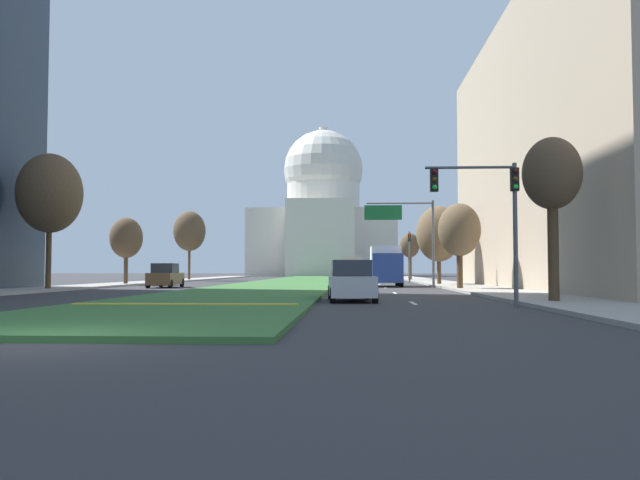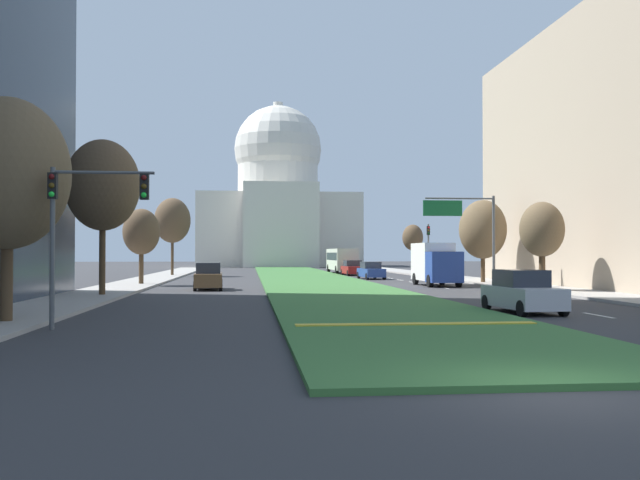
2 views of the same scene
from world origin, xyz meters
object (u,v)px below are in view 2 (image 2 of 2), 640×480
(traffic_light_far_right, at_px, (428,244))
(street_tree_right_mid, at_px, (542,230))
(street_tree_right_far, at_px, (483,230))
(sedan_midblock, at_px, (208,277))
(street_tree_left_mid, at_px, (103,186))
(sedan_lead_stopped, at_px, (522,293))
(traffic_light_near_left, at_px, (80,211))
(overhead_guide_sign, at_px, (468,222))
(sedan_far_horizon, at_px, (353,268))
(city_bus, at_px, (342,259))
(street_tree_right_distant, at_px, (413,238))
(street_tree_left_far, at_px, (141,232))
(box_truck_delivery, at_px, (435,263))
(capitol_building, at_px, (278,201))
(street_tree_left_distant, at_px, (172,221))
(street_tree_left_near, at_px, (7,174))
(sedan_distant, at_px, (371,271))

(traffic_light_far_right, height_order, street_tree_right_mid, street_tree_right_mid)
(street_tree_right_far, relative_size, sedan_midblock, 1.46)
(street_tree_left_mid, bearing_deg, sedan_lead_stopped, -32.13)
(traffic_light_near_left, distance_m, sedan_lead_stopped, 17.45)
(overhead_guide_sign, height_order, sedan_far_horizon, overhead_guide_sign)
(traffic_light_near_left, relative_size, city_bus, 0.47)
(overhead_guide_sign, distance_m, street_tree_right_distant, 27.96)
(street_tree_left_far, bearing_deg, sedan_far_horizon, 48.05)
(traffic_light_near_left, relative_size, sedan_far_horizon, 1.17)
(sedan_lead_stopped, distance_m, box_truck_delivery, 23.44)
(capitol_building, height_order, city_bus, capitol_building)
(capitol_building, height_order, street_tree_right_far, capitol_building)
(street_tree_left_mid, relative_size, street_tree_right_distant, 1.56)
(traffic_light_near_left, bearing_deg, traffic_light_far_right, 61.82)
(street_tree_left_distant, height_order, sedan_midblock, street_tree_left_distant)
(traffic_light_near_left, relative_size, sedan_midblock, 1.14)
(sedan_lead_stopped, bearing_deg, street_tree_left_near, -171.28)
(box_truck_delivery, relative_size, city_bus, 0.58)
(street_tree_right_far, distance_m, sedan_far_horizon, 22.76)
(overhead_guide_sign, height_order, street_tree_right_mid, overhead_guide_sign)
(box_truck_delivery, bearing_deg, street_tree_right_mid, -65.00)
(traffic_light_far_right, bearing_deg, sedan_midblock, -137.47)
(street_tree_left_distant, relative_size, box_truck_delivery, 1.29)
(street_tree_left_near, height_order, street_tree_left_far, street_tree_left_near)
(traffic_light_far_right, height_order, sedan_distant, traffic_light_far_right)
(street_tree_left_distant, bearing_deg, sedan_midblock, -78.99)
(street_tree_right_distant, distance_m, sedan_distant, 13.38)
(overhead_guide_sign, bearing_deg, sedan_lead_stopped, -101.80)
(street_tree_left_near, xyz_separation_m, street_tree_right_mid, (26.35, 17.05, -1.26))
(traffic_light_far_right, distance_m, street_tree_left_mid, 35.78)
(traffic_light_far_right, height_order, sedan_midblock, traffic_light_far_right)
(street_tree_left_mid, bearing_deg, sedan_distant, 51.72)
(street_tree_right_far, bearing_deg, sedan_distant, 122.94)
(capitol_building, bearing_deg, sedan_lead_stopped, -86.74)
(overhead_guide_sign, xyz_separation_m, street_tree_left_near, (-23.55, -23.08, 0.51))
(sedan_lead_stopped, relative_size, sedan_far_horizon, 1.00)
(sedan_distant, bearing_deg, street_tree_right_distant, 59.08)
(traffic_light_far_right, bearing_deg, street_tree_right_distant, 84.54)
(traffic_light_far_right, height_order, sedan_lead_stopped, traffic_light_far_right)
(sedan_distant, bearing_deg, sedan_midblock, -128.76)
(sedan_far_horizon, height_order, city_bus, city_bus)
(overhead_guide_sign, relative_size, sedan_lead_stopped, 1.47)
(street_tree_right_distant, bearing_deg, street_tree_left_distant, -177.14)
(street_tree_left_mid, height_order, sedan_midblock, street_tree_left_mid)
(sedan_midblock, relative_size, box_truck_delivery, 0.71)
(capitol_building, bearing_deg, street_tree_right_distant, -76.67)
(capitol_building, bearing_deg, overhead_guide_sign, -83.01)
(sedan_far_horizon, bearing_deg, capitol_building, 96.15)
(traffic_light_far_right, relative_size, street_tree_right_distant, 0.93)
(street_tree_right_distant, relative_size, sedan_midblock, 1.23)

